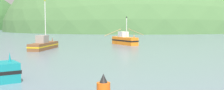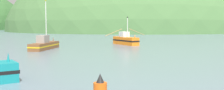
{
  "view_description": "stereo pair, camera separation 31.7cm",
  "coord_description": "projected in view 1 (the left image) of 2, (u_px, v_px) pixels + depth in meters",
  "views": [
    {
      "loc": [
        -13.4,
        -6.63,
        4.09
      ],
      "look_at": [
        -3.95,
        25.19,
        1.4
      ],
      "focal_mm": 43.37,
      "sensor_mm": 36.0,
      "label": 1
    },
    {
      "loc": [
        -13.1,
        -6.72,
        4.09
      ],
      "look_at": [
        -3.95,
        25.19,
        1.4
      ],
      "focal_mm": 43.37,
      "sensor_mm": 36.0,
      "label": 2
    }
  ],
  "objects": [
    {
      "name": "hill_far_left",
      "position": [
        144.0,
        30.0,
        159.66
      ],
      "size": [
        156.07,
        124.86,
        79.16
      ],
      "primitive_type": "ellipsoid",
      "color": "#47703D",
      "rests_on": "ground"
    },
    {
      "name": "fishing_boat_orange",
      "position": [
        125.0,
        40.0,
        51.4
      ],
      "size": [
        8.71,
        6.8,
        5.29
      ],
      "rotation": [
        0.0,
        0.0,
        4.97
      ],
      "color": "orange",
      "rests_on": "ground"
    },
    {
      "name": "channel_buoy",
      "position": [
        103.0,
        88.0,
        14.79
      ],
      "size": [
        0.75,
        0.75,
        1.35
      ],
      "color": "#E55914",
      "rests_on": "ground"
    },
    {
      "name": "fishing_boat_brown",
      "position": [
        44.0,
        45.0,
        42.09
      ],
      "size": [
        5.08,
        7.96,
        7.73
      ],
      "rotation": [
        0.0,
        0.0,
        1.13
      ],
      "color": "brown",
      "rests_on": "ground"
    }
  ]
}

